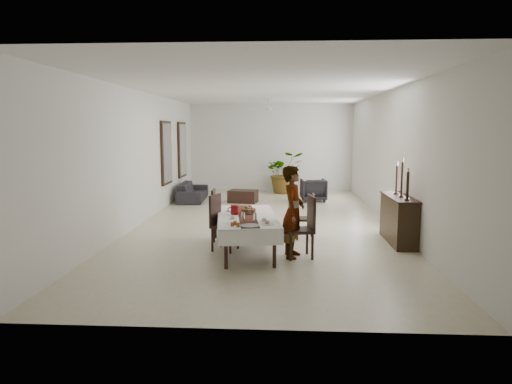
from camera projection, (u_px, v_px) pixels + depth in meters
name	position (u px, v px, depth m)	size (l,w,h in m)	color
floor	(264.00, 223.00, 11.18)	(6.00, 12.00, 0.00)	beige
ceiling	(265.00, 90.00, 10.74)	(6.00, 12.00, 0.02)	white
wall_back	(271.00, 148.00, 16.89)	(6.00, 0.02, 3.20)	silver
wall_front	(244.00, 192.00, 5.03)	(6.00, 0.02, 3.20)	silver
wall_left	(142.00, 157.00, 11.13)	(0.02, 12.00, 3.20)	silver
wall_right	(391.00, 158.00, 10.79)	(0.02, 12.00, 3.20)	silver
dining_table_top	(247.00, 217.00, 8.47)	(0.91, 2.18, 0.05)	black
table_leg_fl	(226.00, 250.00, 7.47)	(0.06, 0.06, 0.64)	black
table_leg_fr	(274.00, 249.00, 7.53)	(0.06, 0.06, 0.64)	black
table_leg_bl	(225.00, 224.00, 9.51)	(0.06, 0.06, 0.64)	black
table_leg_br	(263.00, 224.00, 9.57)	(0.06, 0.06, 0.64)	black
tablecloth_top	(247.00, 216.00, 8.47)	(1.07, 2.34, 0.01)	white
tablecloth_drape_left	(218.00, 223.00, 8.45)	(0.01, 2.34, 0.27)	white
tablecloth_drape_right	(275.00, 222.00, 8.53)	(0.01, 2.34, 0.27)	white
tablecloth_drape_near	(251.00, 238.00, 7.34)	(1.07, 0.01, 0.27)	white
tablecloth_drape_far	(244.00, 212.00, 9.64)	(1.07, 0.01, 0.27)	white
table_runner	(247.00, 215.00, 8.47)	(0.32, 2.27, 0.00)	maroon
red_pitcher	(234.00, 210.00, 8.58)	(0.14, 0.14, 0.18)	maroon
pitcher_handle	(230.00, 210.00, 8.57)	(0.11, 0.11, 0.02)	maroon
wine_glass_near	(255.00, 217.00, 7.88)	(0.06, 0.06, 0.15)	silver
wine_glass_mid	(243.00, 217.00, 7.96)	(0.06, 0.06, 0.15)	white
wine_glass_far	(249.00, 211.00, 8.51)	(0.06, 0.06, 0.15)	white
teacup_right	(264.00, 220.00, 7.95)	(0.08, 0.08, 0.05)	silver
saucer_right	(264.00, 221.00, 7.95)	(0.14, 0.14, 0.01)	silver
teacup_left	(233.00, 218.00, 8.13)	(0.08, 0.08, 0.05)	silver
saucer_left	(233.00, 219.00, 8.14)	(0.14, 0.14, 0.01)	white
plate_near_right	(267.00, 224.00, 7.68)	(0.22, 0.22, 0.01)	silver
bread_near_right	(267.00, 223.00, 7.68)	(0.08, 0.08, 0.08)	tan
plate_near_left	(233.00, 223.00, 7.78)	(0.22, 0.22, 0.01)	white
plate_far_left	(231.00, 211.00, 8.94)	(0.22, 0.22, 0.01)	white
serving_tray	(250.00, 226.00, 7.53)	(0.33, 0.33, 0.02)	#424146
jam_jar_a	(238.00, 225.00, 7.48)	(0.06, 0.06, 0.07)	#875A13
jam_jar_b	(232.00, 224.00, 7.53)	(0.06, 0.06, 0.07)	#924915
jam_jar_c	(235.00, 223.00, 7.62)	(0.06, 0.06, 0.07)	brown
fruit_basket	(249.00, 211.00, 8.69)	(0.27, 0.27, 0.09)	brown
fruit_red	(250.00, 207.00, 8.70)	(0.08, 0.08, 0.08)	#A81810
fruit_green	(247.00, 207.00, 8.71)	(0.07, 0.07, 0.07)	olive
chair_right_near_seat	(299.00, 230.00, 8.13)	(0.47, 0.47, 0.05)	black
chair_right_near_leg_fl	(312.00, 247.00, 8.00)	(0.05, 0.05, 0.47)	black
chair_right_near_leg_fr	(307.00, 242.00, 8.38)	(0.05, 0.05, 0.47)	black
chair_right_near_leg_bl	(291.00, 248.00, 7.95)	(0.05, 0.05, 0.47)	black
chair_right_near_leg_br	(286.00, 242.00, 8.32)	(0.05, 0.05, 0.47)	black
chair_right_near_back	(311.00, 212.00, 8.11)	(0.47, 0.04, 0.60)	black
chair_right_far_seat	(305.00, 219.00, 9.55)	(0.40, 0.40, 0.05)	black
chair_right_far_leg_fl	(313.00, 231.00, 9.42)	(0.04, 0.04, 0.40)	black
chair_right_far_leg_fr	(311.00, 228.00, 9.74)	(0.04, 0.04, 0.40)	black
chair_right_far_leg_bl	(297.00, 231.00, 9.42)	(0.04, 0.04, 0.40)	black
chair_right_far_leg_br	(296.00, 228.00, 9.75)	(0.04, 0.04, 0.40)	black
chair_right_far_back	(314.00, 206.00, 9.51)	(0.40, 0.04, 0.51)	black
chair_left_near_seat	(225.00, 226.00, 8.62)	(0.45, 0.45, 0.05)	black
chair_left_near_leg_fl	(221.00, 236.00, 8.89)	(0.04, 0.04, 0.44)	black
chair_left_near_leg_fr	(212.00, 240.00, 8.54)	(0.04, 0.04, 0.44)	black
chair_left_near_leg_bl	(238.00, 237.00, 8.76)	(0.04, 0.04, 0.44)	black
chair_left_near_leg_br	(230.00, 242.00, 8.42)	(0.04, 0.04, 0.44)	black
chair_left_near_back	(215.00, 209.00, 8.65)	(0.45, 0.04, 0.57)	black
chair_left_far_seat	(224.00, 218.00, 9.39)	(0.45, 0.45, 0.05)	black
chair_left_far_leg_fl	(216.00, 228.00, 9.61)	(0.04, 0.04, 0.44)	black
chair_left_far_leg_fr	(214.00, 232.00, 9.25)	(0.04, 0.04, 0.44)	black
chair_left_far_leg_bl	(233.00, 228.00, 9.60)	(0.04, 0.04, 0.44)	black
chair_left_far_leg_br	(232.00, 232.00, 9.24)	(0.04, 0.04, 0.44)	black
chair_left_far_back	(213.00, 203.00, 9.35)	(0.45, 0.04, 0.57)	black
woman	(293.00, 212.00, 8.11)	(0.60, 0.39, 1.64)	#9C9EA4
sideboard_body	(398.00, 220.00, 9.22)	(0.41, 1.53, 0.92)	black
sideboard_top	(399.00, 197.00, 9.15)	(0.45, 1.59, 0.03)	black
candlestick_near_base	(407.00, 200.00, 8.59)	(0.10, 0.10, 0.03)	black
candlestick_near_shaft	(408.00, 185.00, 8.56)	(0.05, 0.05, 0.51)	black
candlestick_near_candle	(408.00, 170.00, 8.51)	(0.04, 0.04, 0.08)	white
candlestick_mid_base	(401.00, 197.00, 9.00)	(0.10, 0.10, 0.03)	black
candlestick_mid_shaft	(402.00, 179.00, 8.95)	(0.05, 0.05, 0.66)	black
candlestick_mid_candle	(403.00, 160.00, 8.90)	(0.04, 0.04, 0.08)	silver
candlestick_far_base	(396.00, 194.00, 9.40)	(0.10, 0.10, 0.03)	black
candlestick_far_shaft	(397.00, 179.00, 9.36)	(0.05, 0.05, 0.56)	black
candlestick_far_candle	(398.00, 164.00, 9.32)	(0.04, 0.04, 0.08)	white
sofa	(193.00, 192.00, 14.72)	(1.97, 0.77, 0.58)	#28262B
armchair	(313.00, 190.00, 14.58)	(0.77, 0.79, 0.72)	#262429
coffee_table	(243.00, 196.00, 14.32)	(0.87, 0.58, 0.39)	black
potted_plant	(284.00, 172.00, 16.39)	(1.34, 1.16, 1.49)	#305321
mirror_frame_near	(166.00, 153.00, 13.30)	(0.06, 1.05, 1.85)	black
mirror_glass_near	(167.00, 153.00, 13.30)	(0.01, 0.90, 1.70)	silver
mirror_frame_far	(182.00, 150.00, 15.38)	(0.06, 1.05, 1.85)	black
mirror_glass_far	(183.00, 150.00, 15.38)	(0.01, 0.90, 1.70)	white
fan_rod	(269.00, 102.00, 13.72)	(0.04, 0.04, 0.20)	silver
fan_hub	(269.00, 109.00, 13.75)	(0.16, 0.16, 0.08)	white
fan_blade_n	(269.00, 109.00, 14.10)	(0.10, 0.55, 0.01)	silver
fan_blade_s	(268.00, 108.00, 13.40)	(0.10, 0.55, 0.01)	silver
fan_blade_e	(280.00, 109.00, 13.73)	(0.55, 0.10, 0.01)	silver
fan_blade_w	(257.00, 109.00, 13.77)	(0.55, 0.10, 0.01)	silver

